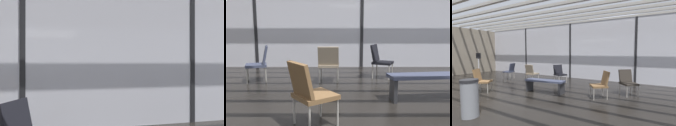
% 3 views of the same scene
% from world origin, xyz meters
% --- Properties ---
extents(ground_plane, '(60.00, 60.00, 0.00)m').
position_xyz_m(ground_plane, '(0.00, 0.00, 0.00)').
color(ground_plane, black).
extents(glass_curtain_wall, '(14.00, 0.08, 3.13)m').
position_xyz_m(glass_curtain_wall, '(0.00, 5.20, 1.57)').
color(glass_curtain_wall, silver).
rests_on(glass_curtain_wall, ground).
extents(window_mullion_0, '(0.10, 0.12, 3.13)m').
position_xyz_m(window_mullion_0, '(-3.50, 5.20, 1.57)').
color(window_mullion_0, black).
rests_on(window_mullion_0, ground).
extents(window_mullion_1, '(0.10, 0.12, 3.13)m').
position_xyz_m(window_mullion_1, '(0.00, 5.20, 1.57)').
color(window_mullion_1, black).
rests_on(window_mullion_1, ground).
extents(window_mullion_2, '(0.10, 0.12, 3.13)m').
position_xyz_m(window_mullion_2, '(3.50, 5.20, 1.57)').
color(window_mullion_2, black).
rests_on(window_mullion_2, ground).
extents(ceiling_slats, '(13.72, 6.72, 0.10)m').
position_xyz_m(ceiling_slats, '(0.00, 1.90, 3.18)').
color(ceiling_slats, '#B7B2A8').
rests_on(ceiling_slats, glass_curtain_wall).
extents(parked_airplane, '(12.36, 4.33, 4.33)m').
position_xyz_m(parked_airplane, '(1.07, 9.74, 2.17)').
color(parked_airplane, '#B2BCD6').
rests_on(parked_airplane, ground).
extents(lounge_chair_0, '(0.71, 0.71, 0.87)m').
position_xyz_m(lounge_chair_0, '(3.51, 2.85, 0.49)').
color(lounge_chair_0, '#28231E').
rests_on(lounge_chair_0, ground).
extents(lounge_chair_2, '(0.65, 0.62, 0.87)m').
position_xyz_m(lounge_chair_2, '(-2.69, 3.06, 0.49)').
color(lounge_chair_2, '#33384C').
rests_on(lounge_chair_2, ground).
extents(lounge_chair_3, '(0.71, 0.69, 0.87)m').
position_xyz_m(lounge_chair_3, '(2.85, 1.99, 0.49)').
color(lounge_chair_3, brown).
rests_on(lounge_chair_3, ground).
extents(lounge_chair_4, '(0.49, 0.54, 0.87)m').
position_xyz_m(lounge_chair_4, '(-1.01, 2.95, 0.49)').
color(lounge_chair_4, '#7F705B').
rests_on(lounge_chair_4, ground).
extents(lounge_chair_5, '(0.68, 0.66, 0.87)m').
position_xyz_m(lounge_chair_5, '(0.30, 3.50, 0.49)').
color(lounge_chair_5, black).
rests_on(lounge_chair_5, ground).
extents(lounge_chair_6, '(0.71, 0.70, 0.87)m').
position_xyz_m(lounge_chair_6, '(-1.16, 0.45, 0.49)').
color(lounge_chair_6, brown).
rests_on(lounge_chair_6, ground).
extents(waiting_bench, '(1.54, 0.58, 0.47)m').
position_xyz_m(waiting_bench, '(0.87, 1.62, 0.36)').
color(waiting_bench, '#33384C').
rests_on(waiting_bench, ground).
extents(trash_bin, '(0.38, 0.38, 0.86)m').
position_xyz_m(trash_bin, '(0.74, -0.98, 0.43)').
color(trash_bin, slate).
rests_on(trash_bin, ground).
extents(info_sign, '(0.44, 0.32, 1.44)m').
position_xyz_m(info_sign, '(-4.60, 2.41, 0.68)').
color(info_sign, '#333333').
rests_on(info_sign, ground).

